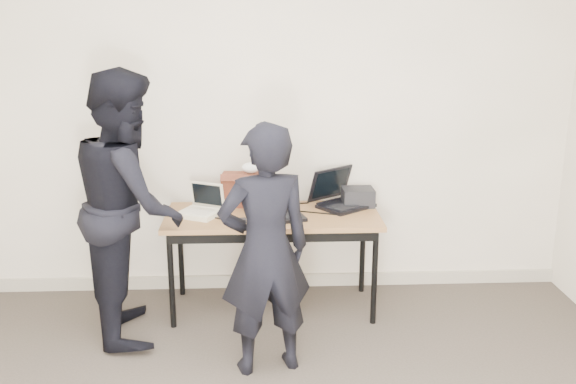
{
  "coord_description": "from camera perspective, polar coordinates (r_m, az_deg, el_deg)",
  "views": [
    {
      "loc": [
        -0.09,
        -2.44,
        2.09
      ],
      "look_at": [
        0.1,
        1.6,
        0.95
      ],
      "focal_mm": 40.0,
      "sensor_mm": 36.0,
      "label": 1
    }
  ],
  "objects": [
    {
      "name": "desk",
      "position": [
        4.51,
        -1.38,
        -2.74
      ],
      "size": [
        1.5,
        0.66,
        0.72
      ],
      "rotation": [
        0.0,
        0.0,
        -0.0
      ],
      "color": "brown",
      "rests_on": "ground"
    },
    {
      "name": "laptop_beige",
      "position": [
        4.52,
        -7.76,
        -1.49
      ],
      "size": [
        0.35,
        0.35,
        0.21
      ],
      "rotation": [
        0.0,
        0.0,
        -0.46
      ],
      "color": "beige",
      "rests_on": "desk"
    },
    {
      "name": "power_brick",
      "position": [
        4.33,
        -4.25,
        -2.56
      ],
      "size": [
        0.08,
        0.06,
        0.03
      ],
      "primitive_type": "cube",
      "rotation": [
        0.0,
        0.0,
        0.17
      ],
      "color": "black",
      "rests_on": "desk"
    },
    {
      "name": "leather_satchel",
      "position": [
        4.68,
        -3.67,
        0.28
      ],
      "size": [
        0.38,
        0.21,
        0.25
      ],
      "rotation": [
        0.0,
        0.0,
        -0.11
      ],
      "color": "#602A19",
      "rests_on": "desk"
    },
    {
      "name": "tissue",
      "position": [
        4.64,
        -3.33,
        2.17
      ],
      "size": [
        0.14,
        0.11,
        0.08
      ],
      "primitive_type": "ellipsoid",
      "rotation": [
        0.0,
        0.0,
        -0.06
      ],
      "color": "white",
      "rests_on": "leather_satchel"
    },
    {
      "name": "cables",
      "position": [
        4.51,
        -2.04,
        -1.93
      ],
      "size": [
        1.02,
        0.48,
        0.01
      ],
      "rotation": [
        0.0,
        0.0,
        0.11
      ],
      "color": "black",
      "rests_on": "desk"
    },
    {
      "name": "laptop_center",
      "position": [
        4.45,
        -1.13,
        -1.41
      ],
      "size": [
        0.42,
        0.41,
        0.27
      ],
      "rotation": [
        0.0,
        0.0,
        0.27
      ],
      "color": "black",
      "rests_on": "desk"
    },
    {
      "name": "room",
      "position": [
        2.55,
        -0.6,
        -1.11
      ],
      "size": [
        4.6,
        4.6,
        2.8
      ],
      "color": "#3F3730",
      "rests_on": "ground"
    },
    {
      "name": "person_observer",
      "position": [
        4.29,
        -13.91,
        -1.11
      ],
      "size": [
        0.82,
        0.97,
        1.76
      ],
      "primitive_type": "imported",
      "rotation": [
        0.0,
        0.0,
        1.77
      ],
      "color": "black",
      "rests_on": "ground"
    },
    {
      "name": "person_typist",
      "position": [
        3.73,
        -2.04,
        -5.23
      ],
      "size": [
        0.63,
        0.49,
        1.51
      ],
      "primitive_type": "imported",
      "rotation": [
        0.0,
        0.0,
        3.4
      ],
      "color": "black",
      "rests_on": "ground"
    },
    {
      "name": "baseboard",
      "position": [
        5.1,
        -1.46,
        -7.86
      ],
      "size": [
        4.5,
        0.03,
        0.1
      ],
      "primitive_type": "cube",
      "color": "#A9A08C",
      "rests_on": "ground"
    },
    {
      "name": "equipment_box",
      "position": [
        4.71,
        6.23,
        -0.45
      ],
      "size": [
        0.23,
        0.2,
        0.13
      ],
      "primitive_type": "cube",
      "rotation": [
        0.0,
        0.0,
        0.03
      ],
      "color": "black",
      "rests_on": "desk"
    },
    {
      "name": "laptop_right",
      "position": [
        4.7,
        4.67,
        -0.49
      ],
      "size": [
        0.5,
        0.5,
        0.27
      ],
      "rotation": [
        0.0,
        0.0,
        0.64
      ],
      "color": "black",
      "rests_on": "desk"
    }
  ]
}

